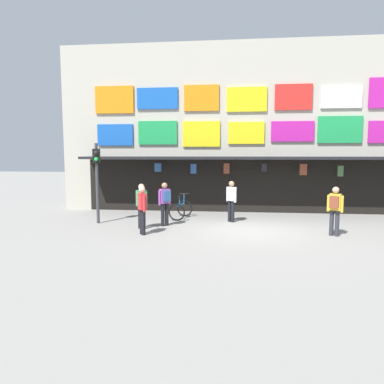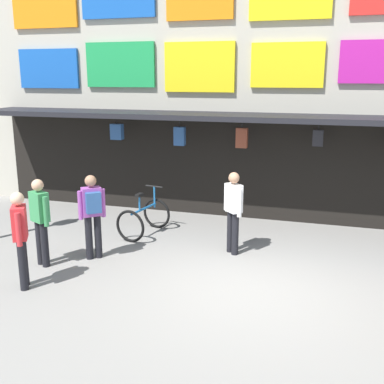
{
  "view_description": "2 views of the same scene",
  "coord_description": "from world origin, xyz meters",
  "px_view_note": "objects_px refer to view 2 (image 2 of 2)",
  "views": [
    {
      "loc": [
        -0.76,
        -12.74,
        2.76
      ],
      "look_at": [
        -2.21,
        0.69,
        1.3
      ],
      "focal_mm": 32.64,
      "sensor_mm": 36.0,
      "label": 1
    },
    {
      "loc": [
        1.16,
        -7.38,
        3.52
      ],
      "look_at": [
        -1.43,
        1.13,
        1.31
      ],
      "focal_mm": 43.82,
      "sensor_mm": 36.0,
      "label": 2
    }
  ],
  "objects_px": {
    "pedestrian_in_blue": "(21,235)",
    "pedestrian_in_red": "(40,218)",
    "bicycle_parked": "(144,218)",
    "pedestrian_in_black": "(92,211)",
    "pedestrian_in_purple": "(233,208)"
  },
  "relations": [
    {
      "from": "pedestrian_in_blue",
      "to": "bicycle_parked",
      "type": "bearing_deg",
      "value": 74.04
    },
    {
      "from": "pedestrian_in_purple",
      "to": "pedestrian_in_black",
      "type": "relative_size",
      "value": 1.0
    },
    {
      "from": "bicycle_parked",
      "to": "pedestrian_in_purple",
      "type": "height_order",
      "value": "pedestrian_in_purple"
    },
    {
      "from": "pedestrian_in_black",
      "to": "pedestrian_in_blue",
      "type": "distance_m",
      "value": 1.6
    },
    {
      "from": "pedestrian_in_purple",
      "to": "pedestrian_in_red",
      "type": "distance_m",
      "value": 3.72
    },
    {
      "from": "pedestrian_in_blue",
      "to": "pedestrian_in_red",
      "type": "relative_size",
      "value": 1.0
    },
    {
      "from": "pedestrian_in_blue",
      "to": "pedestrian_in_red",
      "type": "xyz_separation_m",
      "value": [
        -0.26,
        0.94,
        0.0
      ]
    },
    {
      "from": "pedestrian_in_blue",
      "to": "pedestrian_in_red",
      "type": "distance_m",
      "value": 0.97
    },
    {
      "from": "pedestrian_in_purple",
      "to": "pedestrian_in_red",
      "type": "relative_size",
      "value": 1.0
    },
    {
      "from": "pedestrian_in_black",
      "to": "pedestrian_in_red",
      "type": "relative_size",
      "value": 1.0
    },
    {
      "from": "pedestrian_in_purple",
      "to": "pedestrian_in_black",
      "type": "height_order",
      "value": "same"
    },
    {
      "from": "bicycle_parked",
      "to": "pedestrian_in_blue",
      "type": "xyz_separation_m",
      "value": [
        -0.9,
        -3.14,
        0.55
      ]
    },
    {
      "from": "pedestrian_in_purple",
      "to": "pedestrian_in_blue",
      "type": "bearing_deg",
      "value": -139.51
    },
    {
      "from": "bicycle_parked",
      "to": "pedestrian_in_purple",
      "type": "distance_m",
      "value": 2.29
    },
    {
      "from": "pedestrian_in_red",
      "to": "pedestrian_in_blue",
      "type": "bearing_deg",
      "value": -74.35
    }
  ]
}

